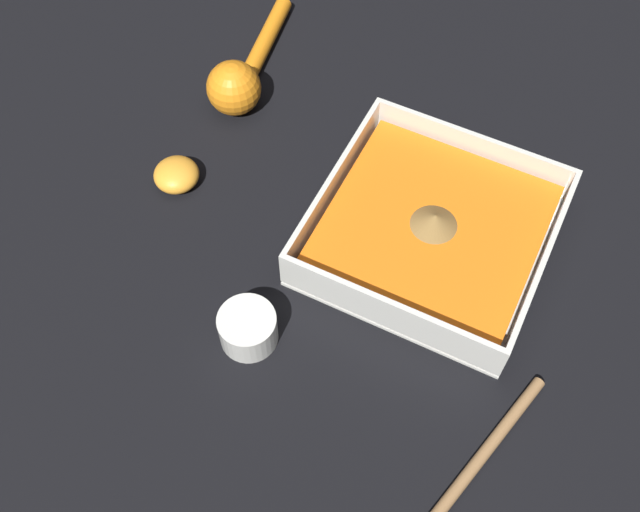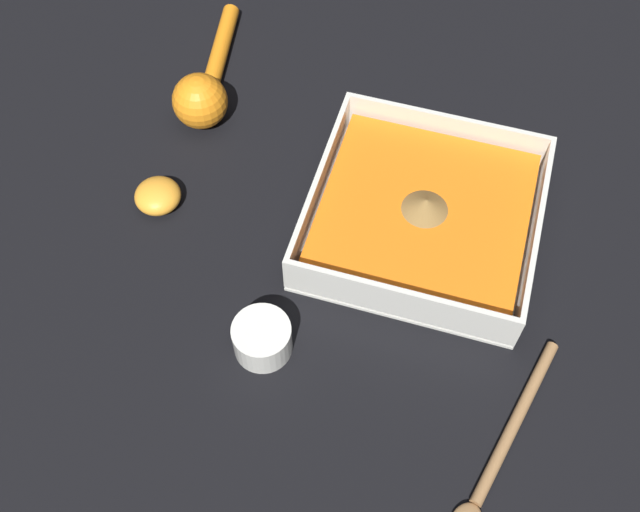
# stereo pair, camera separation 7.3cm
# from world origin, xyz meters

# --- Properties ---
(ground_plane) EXTENTS (4.00, 4.00, 0.00)m
(ground_plane) POSITION_xyz_m (0.00, 0.00, 0.00)
(ground_plane) COLOR black
(square_dish) EXTENTS (0.25, 0.25, 0.06)m
(square_dish) POSITION_xyz_m (-0.04, 0.05, 0.02)
(square_dish) COLOR silver
(square_dish) RESTS_ON ground_plane
(spice_bowl) EXTENTS (0.06, 0.06, 0.04)m
(spice_bowl) POSITION_xyz_m (0.16, -0.08, 0.02)
(spice_bowl) COLOR silver
(spice_bowl) RESTS_ON ground_plane
(lemon_squeezer) EXTENTS (0.23, 0.08, 0.07)m
(lemon_squeezer) POSITION_xyz_m (-0.14, -0.25, 0.03)
(lemon_squeezer) COLOR orange
(lemon_squeezer) RESTS_ON ground_plane
(lemon_half) EXTENTS (0.05, 0.05, 0.03)m
(lemon_half) POSITION_xyz_m (0.02, -0.25, 0.01)
(lemon_half) COLOR orange
(lemon_half) RESTS_ON ground_plane
(wooden_spoon) EXTENTS (0.22, 0.08, 0.01)m
(wooden_spoon) POSITION_xyz_m (0.20, 0.18, 0.01)
(wooden_spoon) COLOR olive
(wooden_spoon) RESTS_ON ground_plane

